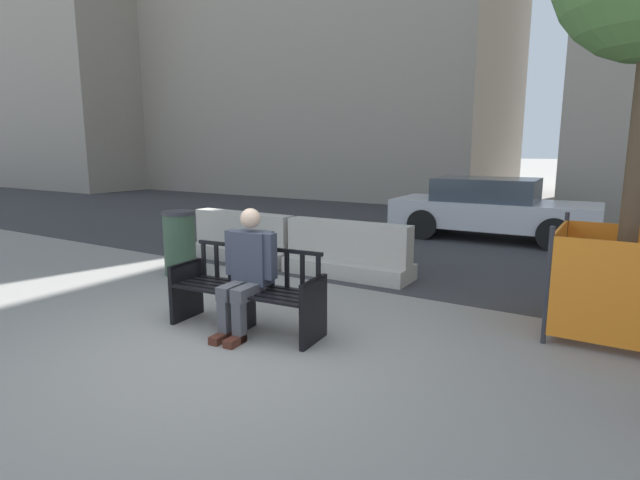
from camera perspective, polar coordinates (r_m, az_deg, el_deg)
The scene contains 9 objects.
ground_plane at distance 5.02m, azimuth -11.86°, elevation -12.38°, with size 200.00×200.00×0.00m, color gray.
street_asphalt at distance 12.58m, azimuth 16.65°, elevation 1.20°, with size 120.00×12.00×0.01m, color #333335.
street_bench at distance 5.42m, azimuth -8.36°, elevation -6.08°, with size 1.73×0.67×0.88m.
seated_person at distance 5.27m, azimuth -8.31°, elevation -3.25°, with size 0.59×0.75×1.31m.
jersey_barrier_centre at distance 7.61m, azimuth 3.18°, elevation -1.61°, with size 2.01×0.72×0.84m.
jersey_barrier_left at distance 8.79m, azimuth -8.77°, elevation -0.08°, with size 2.02×0.74×0.84m.
construction_fence at distance 5.98m, azimuth 31.32°, elevation -3.99°, with size 1.30×1.30×1.19m.
car_sedan_mid at distance 11.36m, azimuth 18.98°, elevation 3.46°, with size 4.21×1.96×1.30m.
trash_bin at distance 7.97m, azimuth -15.75°, elevation -0.29°, with size 0.50×0.50×0.99m.
Camera 1 is at (3.25, -3.30, 1.92)m, focal length 28.00 mm.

